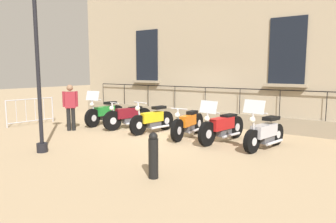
{
  "coord_description": "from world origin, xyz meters",
  "views": [
    {
      "loc": [
        8.61,
        5.9,
        2.15
      ],
      "look_at": [
        0.28,
        0.0,
        0.8
      ],
      "focal_mm": 33.48,
      "sensor_mm": 36.0,
      "label": 1
    }
  ],
  "objects_px": {
    "motorcycle_red": "(222,127)",
    "bollard": "(153,155)",
    "motorcycle_green": "(105,113)",
    "pedestrian_standing": "(70,105)",
    "motorcycle_silver": "(265,133)",
    "crowd_barrier": "(31,111)",
    "motorcycle_maroon": "(128,117)",
    "motorcycle_orange": "(188,124)",
    "motorcycle_yellow": "(152,120)",
    "lamppost": "(36,40)"
  },
  "relations": [
    {
      "from": "motorcycle_silver",
      "to": "motorcycle_green",
      "type": "bearing_deg",
      "value": -91.82
    },
    {
      "from": "motorcycle_silver",
      "to": "pedestrian_standing",
      "type": "height_order",
      "value": "pedestrian_standing"
    },
    {
      "from": "motorcycle_green",
      "to": "crowd_barrier",
      "type": "height_order",
      "value": "motorcycle_green"
    },
    {
      "from": "motorcycle_orange",
      "to": "motorcycle_silver",
      "type": "bearing_deg",
      "value": 88.52
    },
    {
      "from": "motorcycle_red",
      "to": "bollard",
      "type": "relative_size",
      "value": 2.36
    },
    {
      "from": "motorcycle_silver",
      "to": "motorcycle_maroon",
      "type": "bearing_deg",
      "value": -91.19
    },
    {
      "from": "motorcycle_maroon",
      "to": "motorcycle_red",
      "type": "height_order",
      "value": "motorcycle_red"
    },
    {
      "from": "motorcycle_yellow",
      "to": "motorcycle_red",
      "type": "bearing_deg",
      "value": 91.94
    },
    {
      "from": "pedestrian_standing",
      "to": "motorcycle_maroon",
      "type": "bearing_deg",
      "value": 136.73
    },
    {
      "from": "motorcycle_orange",
      "to": "lamppost",
      "type": "xyz_separation_m",
      "value": [
        3.79,
        -2.18,
        2.47
      ]
    },
    {
      "from": "motorcycle_silver",
      "to": "crowd_barrier",
      "type": "xyz_separation_m",
      "value": [
        1.53,
        -8.82,
        0.13
      ]
    },
    {
      "from": "lamppost",
      "to": "motorcycle_green",
      "type": "bearing_deg",
      "value": -155.72
    },
    {
      "from": "motorcycle_orange",
      "to": "crowd_barrier",
      "type": "bearing_deg",
      "value": -75.85
    },
    {
      "from": "motorcycle_yellow",
      "to": "crowd_barrier",
      "type": "relative_size",
      "value": 1.05
    },
    {
      "from": "motorcycle_maroon",
      "to": "crowd_barrier",
      "type": "distance_m",
      "value": 4.04
    },
    {
      "from": "motorcycle_maroon",
      "to": "motorcycle_silver",
      "type": "height_order",
      "value": "motorcycle_silver"
    },
    {
      "from": "lamppost",
      "to": "bollard",
      "type": "relative_size",
      "value": 5.13
    },
    {
      "from": "motorcycle_maroon",
      "to": "pedestrian_standing",
      "type": "relative_size",
      "value": 1.25
    },
    {
      "from": "pedestrian_standing",
      "to": "motorcycle_red",
      "type": "bearing_deg",
      "value": 105.79
    },
    {
      "from": "bollard",
      "to": "pedestrian_standing",
      "type": "relative_size",
      "value": 0.57
    },
    {
      "from": "motorcycle_orange",
      "to": "bollard",
      "type": "bearing_deg",
      "value": 21.6
    },
    {
      "from": "motorcycle_yellow",
      "to": "motorcycle_silver",
      "type": "distance_m",
      "value": 3.91
    },
    {
      "from": "motorcycle_silver",
      "to": "lamppost",
      "type": "distance_m",
      "value": 6.47
    },
    {
      "from": "motorcycle_orange",
      "to": "crowd_barrier",
      "type": "distance_m",
      "value": 6.52
    },
    {
      "from": "motorcycle_yellow",
      "to": "motorcycle_red",
      "type": "distance_m",
      "value": 2.59
    },
    {
      "from": "lamppost",
      "to": "motorcycle_orange",
      "type": "bearing_deg",
      "value": 150.07
    },
    {
      "from": "motorcycle_orange",
      "to": "pedestrian_standing",
      "type": "xyz_separation_m",
      "value": [
        1.44,
        -4.03,
        0.5
      ]
    },
    {
      "from": "motorcycle_maroon",
      "to": "bollard",
      "type": "bearing_deg",
      "value": 47.64
    },
    {
      "from": "motorcycle_yellow",
      "to": "bollard",
      "type": "bearing_deg",
      "value": 38.35
    },
    {
      "from": "motorcycle_yellow",
      "to": "motorcycle_silver",
      "type": "xyz_separation_m",
      "value": [
        0.01,
        3.91,
        -0.01
      ]
    },
    {
      "from": "motorcycle_green",
      "to": "motorcycle_orange",
      "type": "xyz_separation_m",
      "value": [
        0.14,
        3.96,
        -0.03
      ]
    },
    {
      "from": "motorcycle_silver",
      "to": "crowd_barrier",
      "type": "height_order",
      "value": "motorcycle_silver"
    },
    {
      "from": "motorcycle_maroon",
      "to": "motorcycle_yellow",
      "type": "height_order",
      "value": "motorcycle_yellow"
    },
    {
      "from": "motorcycle_maroon",
      "to": "motorcycle_orange",
      "type": "xyz_separation_m",
      "value": [
        0.04,
        2.63,
        -0.02
      ]
    },
    {
      "from": "motorcycle_orange",
      "to": "crowd_barrier",
      "type": "height_order",
      "value": "crowd_barrier"
    },
    {
      "from": "motorcycle_orange",
      "to": "bollard",
      "type": "height_order",
      "value": "motorcycle_orange"
    },
    {
      "from": "motorcycle_orange",
      "to": "motorcycle_maroon",
      "type": "bearing_deg",
      "value": -90.91
    },
    {
      "from": "motorcycle_maroon",
      "to": "pedestrian_standing",
      "type": "xyz_separation_m",
      "value": [
        1.48,
        -1.4,
        0.48
      ]
    },
    {
      "from": "motorcycle_silver",
      "to": "pedestrian_standing",
      "type": "xyz_separation_m",
      "value": [
        1.38,
        -6.52,
        0.49
      ]
    },
    {
      "from": "motorcycle_orange",
      "to": "pedestrian_standing",
      "type": "height_order",
      "value": "pedestrian_standing"
    },
    {
      "from": "motorcycle_yellow",
      "to": "bollard",
      "type": "distance_m",
      "value": 4.62
    },
    {
      "from": "lamppost",
      "to": "motorcycle_silver",
      "type": "bearing_deg",
      "value": 128.56
    },
    {
      "from": "motorcycle_orange",
      "to": "motorcycle_yellow",
      "type": "bearing_deg",
      "value": -87.61
    },
    {
      "from": "lamppost",
      "to": "pedestrian_standing",
      "type": "relative_size",
      "value": 2.92
    },
    {
      "from": "motorcycle_silver",
      "to": "pedestrian_standing",
      "type": "distance_m",
      "value": 6.68
    },
    {
      "from": "motorcycle_green",
      "to": "crowd_barrier",
      "type": "xyz_separation_m",
      "value": [
        1.73,
        -2.36,
        0.11
      ]
    },
    {
      "from": "motorcycle_red",
      "to": "crowd_barrier",
      "type": "height_order",
      "value": "motorcycle_red"
    },
    {
      "from": "motorcycle_green",
      "to": "crowd_barrier",
      "type": "relative_size",
      "value": 1.13
    },
    {
      "from": "motorcycle_green",
      "to": "pedestrian_standing",
      "type": "relative_size",
      "value": 1.3
    },
    {
      "from": "motorcycle_yellow",
      "to": "pedestrian_standing",
      "type": "height_order",
      "value": "pedestrian_standing"
    }
  ]
}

